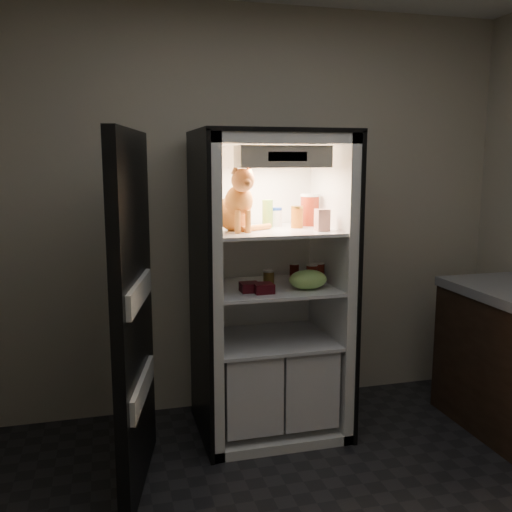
{
  "coord_description": "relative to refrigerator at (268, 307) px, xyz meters",
  "views": [
    {
      "loc": [
        -0.97,
        -1.94,
        1.7
      ],
      "look_at": [
        -0.1,
        1.32,
        1.13
      ],
      "focal_mm": 40.0,
      "sensor_mm": 36.0,
      "label": 1
    }
  ],
  "objects": [
    {
      "name": "room_shell",
      "position": [
        0.0,
        -1.38,
        0.83
      ],
      "size": [
        3.6,
        3.6,
        3.6
      ],
      "color": "white",
      "rests_on": "floor"
    },
    {
      "name": "refrigerator",
      "position": [
        0.0,
        0.0,
        0.0
      ],
      "size": [
        0.9,
        0.72,
        1.88
      ],
      "color": "white",
      "rests_on": "floor"
    },
    {
      "name": "fridge_door",
      "position": [
        -0.85,
        -0.45,
        0.12
      ],
      "size": [
        0.25,
        0.86,
        1.85
      ],
      "rotation": [
        0.0,
        0.0,
        -0.22
      ],
      "color": "black",
      "rests_on": "floor"
    },
    {
      "name": "tabby_cat",
      "position": [
        -0.22,
        -0.09,
        0.65
      ],
      "size": [
        0.34,
        0.38,
        0.4
      ],
      "rotation": [
        0.0,
        0.0,
        0.11
      ],
      "color": "orange",
      "rests_on": "refrigerator"
    },
    {
      "name": "parmesan_shaker",
      "position": [
        -0.0,
        0.02,
        0.58
      ],
      "size": [
        0.07,
        0.07,
        0.17
      ],
      "color": "#238336",
      "rests_on": "refrigerator"
    },
    {
      "name": "mayo_tub",
      "position": [
        0.07,
        0.09,
        0.56
      ],
      "size": [
        0.08,
        0.08,
        0.12
      ],
      "color": "white",
      "rests_on": "refrigerator"
    },
    {
      "name": "salsa_jar",
      "position": [
        0.17,
        -0.04,
        0.57
      ],
      "size": [
        0.08,
        0.08,
        0.13
      ],
      "color": "maroon",
      "rests_on": "refrigerator"
    },
    {
      "name": "pepper_jar",
      "position": [
        0.29,
        0.06,
        0.6
      ],
      "size": [
        0.12,
        0.12,
        0.2
      ],
      "color": "#9F3015",
      "rests_on": "refrigerator"
    },
    {
      "name": "cream_carton",
      "position": [
        0.26,
        -0.22,
        0.56
      ],
      "size": [
        0.07,
        0.07,
        0.13
      ],
      "primitive_type": "cube",
      "color": "silver",
      "rests_on": "refrigerator"
    },
    {
      "name": "soda_can_a",
      "position": [
        0.18,
        0.05,
        0.2
      ],
      "size": [
        0.06,
        0.06,
        0.11
      ],
      "color": "black",
      "rests_on": "refrigerator"
    },
    {
      "name": "soda_can_b",
      "position": [
        0.3,
        -0.09,
        0.22
      ],
      "size": [
        0.07,
        0.07,
        0.13
      ],
      "color": "black",
      "rests_on": "refrigerator"
    },
    {
      "name": "soda_can_c",
      "position": [
        0.24,
        -0.11,
        0.21
      ],
      "size": [
        0.07,
        0.07,
        0.13
      ],
      "color": "black",
      "rests_on": "refrigerator"
    },
    {
      "name": "condiment_jar",
      "position": [
        -0.01,
        -0.04,
        0.2
      ],
      "size": [
        0.07,
        0.07,
        0.09
      ],
      "color": "brown",
      "rests_on": "refrigerator"
    },
    {
      "name": "grape_bag",
      "position": [
        0.19,
        -0.2,
        0.21
      ],
      "size": [
        0.23,
        0.17,
        0.12
      ],
      "primitive_type": "ellipsoid",
      "color": "#90CB5F",
      "rests_on": "refrigerator"
    },
    {
      "name": "berry_box_left",
      "position": [
        -0.17,
        -0.17,
        0.18
      ],
      "size": [
        0.11,
        0.11,
        0.05
      ],
      "primitive_type": "cube",
      "color": "#4C0C14",
      "rests_on": "refrigerator"
    },
    {
      "name": "berry_box_right",
      "position": [
        -0.1,
        -0.22,
        0.18
      ],
      "size": [
        0.11,
        0.11,
        0.06
      ],
      "primitive_type": "cube",
      "color": "#4C0C14",
      "rests_on": "refrigerator"
    }
  ]
}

